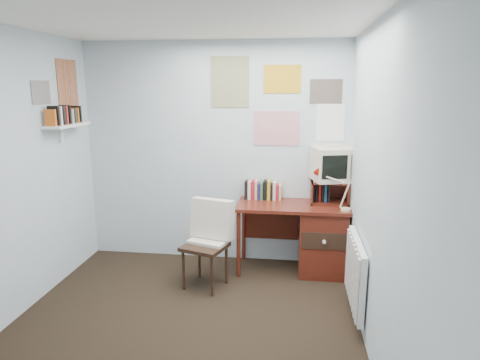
# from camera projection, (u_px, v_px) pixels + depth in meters

# --- Properties ---
(ground) EXTENTS (3.50, 3.50, 0.00)m
(ground) POSITION_uv_depth(u_px,v_px,m) (177.00, 340.00, 3.45)
(ground) COLOR black
(ground) RESTS_ON ground
(back_wall) EXTENTS (3.00, 0.02, 2.50)m
(back_wall) POSITION_uv_depth(u_px,v_px,m) (215.00, 154.00, 4.88)
(back_wall) COLOR silver
(back_wall) RESTS_ON ground
(right_wall) EXTENTS (0.02, 3.50, 2.50)m
(right_wall) POSITION_uv_depth(u_px,v_px,m) (379.00, 197.00, 3.00)
(right_wall) COLOR silver
(right_wall) RESTS_ON ground
(ceiling) EXTENTS (3.00, 3.50, 0.02)m
(ceiling) POSITION_uv_depth(u_px,v_px,m) (165.00, 12.00, 2.91)
(ceiling) COLOR white
(ceiling) RESTS_ON back_wall
(desk) EXTENTS (1.20, 0.55, 0.76)m
(desk) POSITION_uv_depth(u_px,v_px,m) (317.00, 237.00, 4.65)
(desk) COLOR #5C2015
(desk) RESTS_ON ground
(desk_chair) EXTENTS (0.55, 0.54, 0.86)m
(desk_chair) POSITION_uv_depth(u_px,v_px,m) (205.00, 247.00, 4.29)
(desk_chair) COLOR black
(desk_chair) RESTS_ON ground
(desk_lamp) EXTENTS (0.31, 0.29, 0.38)m
(desk_lamp) POSITION_uv_depth(u_px,v_px,m) (347.00, 193.00, 4.33)
(desk_lamp) COLOR red
(desk_lamp) RESTS_ON desk
(tv_riser) EXTENTS (0.40, 0.30, 0.25)m
(tv_riser) POSITION_uv_depth(u_px,v_px,m) (329.00, 192.00, 4.64)
(tv_riser) COLOR #5C2015
(tv_riser) RESTS_ON desk
(crt_tv) EXTENTS (0.50, 0.48, 0.39)m
(crt_tv) POSITION_uv_depth(u_px,v_px,m) (333.00, 162.00, 4.59)
(crt_tv) COLOR beige
(crt_tv) RESTS_ON tv_riser
(book_row) EXTENTS (0.60, 0.14, 0.22)m
(book_row) POSITION_uv_depth(u_px,v_px,m) (272.00, 190.00, 4.79)
(book_row) COLOR #5C2015
(book_row) RESTS_ON desk
(radiator) EXTENTS (0.09, 0.80, 0.60)m
(radiator) POSITION_uv_depth(u_px,v_px,m) (356.00, 273.00, 3.71)
(radiator) COLOR white
(radiator) RESTS_ON right_wall
(wall_shelf) EXTENTS (0.20, 0.62, 0.24)m
(wall_shelf) POSITION_uv_depth(u_px,v_px,m) (67.00, 125.00, 4.34)
(wall_shelf) COLOR white
(wall_shelf) RESTS_ON left_wall
(posters_back) EXTENTS (1.20, 0.01, 0.90)m
(posters_back) POSITION_uv_depth(u_px,v_px,m) (277.00, 101.00, 4.65)
(posters_back) COLOR white
(posters_back) RESTS_ON back_wall
(posters_left) EXTENTS (0.01, 0.70, 0.60)m
(posters_left) POSITION_uv_depth(u_px,v_px,m) (55.00, 87.00, 4.27)
(posters_left) COLOR white
(posters_left) RESTS_ON left_wall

